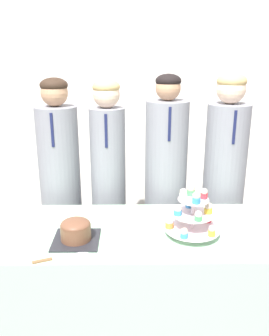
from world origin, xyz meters
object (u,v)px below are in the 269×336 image
Objects in this scene: student_0 at (61,192)px; student_2 at (165,190)px; cupcake_stand at (192,214)px; cake_knife at (54,259)px; round_cake at (76,231)px; student_3 at (223,189)px; student_1 at (109,190)px.

student_2 is at bearing 0.00° from student_0.
cake_knife is at bearing -161.67° from cupcake_stand.
round_cake is 0.90m from student_2.
student_1 is at bearing -180.00° from student_3.
cake_knife is (-0.08, -0.17, -0.06)m from round_cake.
round_cake is at bearing -174.69° from cupcake_stand.
student_3 reaches higher than cupcake_stand.
student_0 is at bearing 141.32° from cupcake_stand.
cake_knife is 0.90m from student_0.
round_cake reaches higher than cake_knife.
cupcake_stand is at bearing -83.43° from student_2.
round_cake is 0.73m from student_1.
cupcake_stand is 0.75m from student_3.
cupcake_stand is (0.61, 0.06, 0.07)m from round_cake.
round_cake is at bearing -73.52° from student_0.
cake_knife is 0.19× the size of student_0.
student_0 is (-0.21, 0.72, -0.07)m from round_cake.
cake_knife is at bearing -103.34° from student_1.
round_cake is 0.80× the size of cupcake_stand.
student_3 reaches higher than student_2.
cake_knife is at bearing -115.21° from round_cake.
student_1 is (0.34, -0.00, 0.01)m from student_0.
student_1 is (0.13, 0.72, -0.05)m from round_cake.
student_0 is (-0.83, 0.66, -0.13)m from cupcake_stand.
cupcake_stand reaches higher than round_cake.
student_2 is at bearing 96.57° from cupcake_stand.
student_0 is at bearing 180.00° from student_1.
cupcake_stand is (0.70, 0.23, 0.12)m from cake_knife.
student_3 is (1.17, 0.00, 0.02)m from student_0.
student_2 is at bearing 33.79° from cake_knife.
student_3 is (1.04, 0.89, 0.01)m from cake_knife.
student_3 is (0.82, 0.00, 0.00)m from student_1.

